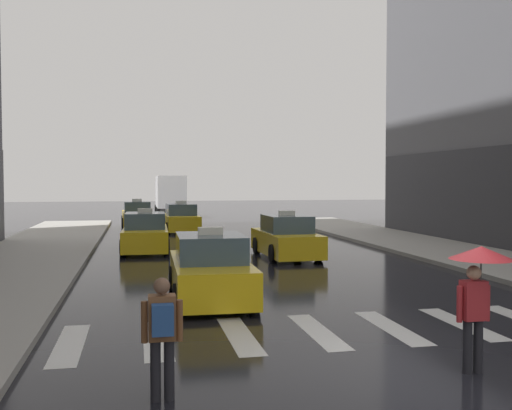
% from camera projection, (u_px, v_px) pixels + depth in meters
% --- Properties ---
extents(ground_plane, '(160.00, 160.00, 0.00)m').
position_uv_depth(ground_plane, '(429.00, 380.00, 8.63)').
color(ground_plane, black).
extents(crosswalk_markings, '(11.30, 2.80, 0.01)m').
position_uv_depth(crosswalk_markings, '(355.00, 329.00, 11.57)').
color(crosswalk_markings, silver).
rests_on(crosswalk_markings, ground).
extents(taxi_lead, '(2.00, 4.57, 1.80)m').
position_uv_depth(taxi_lead, '(210.00, 271.00, 14.42)').
color(taxi_lead, yellow).
rests_on(taxi_lead, ground).
extents(taxi_second, '(2.00, 4.57, 1.80)m').
position_uv_depth(taxi_second, '(286.00, 238.00, 22.50)').
color(taxi_second, yellow).
rests_on(taxi_second, ground).
extents(taxi_third, '(2.03, 4.58, 1.80)m').
position_uv_depth(taxi_third, '(145.00, 234.00, 24.34)').
color(taxi_third, yellow).
rests_on(taxi_third, ground).
extents(taxi_fourth, '(2.05, 4.60, 1.80)m').
position_uv_depth(taxi_fourth, '(181.00, 219.00, 33.89)').
color(taxi_fourth, yellow).
rests_on(taxi_fourth, ground).
extents(taxi_fifth, '(2.07, 4.60, 1.80)m').
position_uv_depth(taxi_fifth, '(137.00, 215.00, 37.73)').
color(taxi_fifth, gold).
rests_on(taxi_fifth, ground).
extents(box_truck, '(2.29, 7.54, 3.35)m').
position_uv_depth(box_truck, '(170.00, 194.00, 47.64)').
color(box_truck, '#2D2D2D').
rests_on(box_truck, ground).
extents(pedestrian_with_umbrella, '(0.96, 0.96, 1.94)m').
position_uv_depth(pedestrian_with_umbrella, '(478.00, 274.00, 8.88)').
color(pedestrian_with_umbrella, black).
rests_on(pedestrian_with_umbrella, ground).
extents(pedestrian_with_backpack, '(0.55, 0.43, 1.65)m').
position_uv_depth(pedestrian_with_backpack, '(162.00, 329.00, 7.72)').
color(pedestrian_with_backpack, black).
rests_on(pedestrian_with_backpack, ground).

